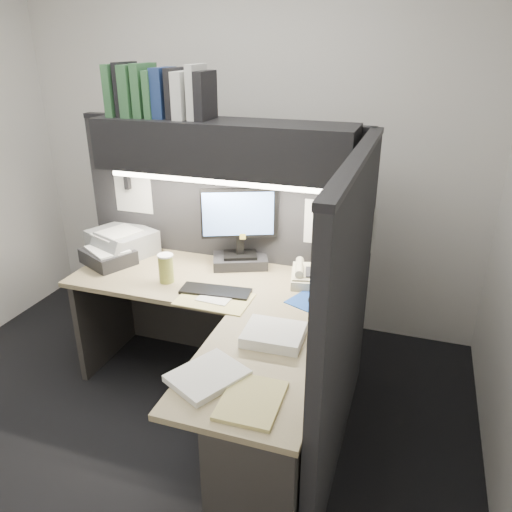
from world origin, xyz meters
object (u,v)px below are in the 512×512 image
coffee_cup (166,269)px  telephone (309,277)px  overhead_shelf (223,147)px  monitor (240,236)px  notebook_stack (108,257)px  keyboard (216,291)px  desk (227,383)px  printer (123,242)px

coffee_cup → telephone: bearing=16.9°
overhead_shelf → monitor: size_ratio=3.01×
telephone → notebook_stack: (-1.31, -0.13, 0.00)m
keyboard → telephone: bearing=26.0°
overhead_shelf → keyboard: size_ratio=3.82×
telephone → notebook_stack: 1.31m
overhead_shelf → notebook_stack: (-0.75, -0.18, -0.72)m
desk → overhead_shelf: overhead_shelf is taller
printer → notebook_stack: size_ratio=1.28×
coffee_cup → notebook_stack: coffee_cup is taller
desk → notebook_stack: bearing=151.5°
overhead_shelf → notebook_stack: bearing=-166.2°
desk → printer: (-1.06, 0.75, 0.37)m
coffee_cup → notebook_stack: (-0.49, 0.12, -0.04)m
keyboard → printer: 0.90m
desk → keyboard: 0.55m
coffee_cup → printer: 0.58m
monitor → telephone: bearing=-35.3°
monitor → coffee_cup: bearing=-156.5°
notebook_stack → telephone: bearing=5.5°
keyboard → printer: (-0.83, 0.35, 0.07)m
telephone → coffee_cup: size_ratio=1.35×
coffee_cup → notebook_stack: size_ratio=0.54×
notebook_stack → coffee_cup: bearing=-14.1°
telephone → coffee_cup: bearing=-175.9°
overhead_shelf → notebook_stack: 1.06m
overhead_shelf → coffee_cup: overhead_shelf is taller
overhead_shelf → keyboard: overhead_shelf is taller
keyboard → telephone: (0.48, 0.29, 0.03)m
desk → coffee_cup: size_ratio=10.24×
coffee_cup → keyboard: bearing=-7.3°
monitor → notebook_stack: size_ratio=1.66×
monitor → notebook_stack: (-0.83, -0.23, -0.16)m
printer → coffee_cup: bearing=-9.5°
keyboard → telephone: size_ratio=1.81×
monitor → notebook_stack: monitor is taller
monitor → coffee_cup: (-0.34, -0.36, -0.12)m
monitor → printer: bearing=160.5°
coffee_cup → monitor: bearing=46.3°
keyboard → desk: bearing=-66.0°
overhead_shelf → telephone: (0.56, -0.06, -0.73)m
keyboard → coffee_cup: (-0.34, 0.04, 0.07)m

